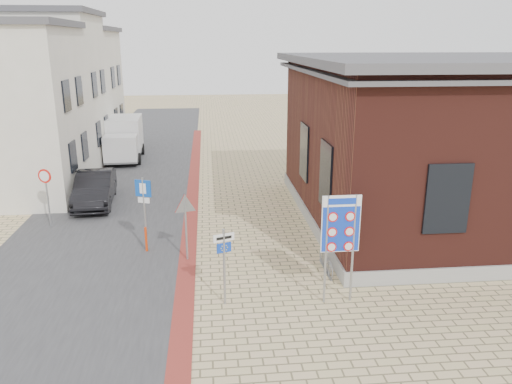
{
  "coord_description": "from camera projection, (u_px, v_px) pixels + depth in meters",
  "views": [
    {
      "loc": [
        -1.17,
        -12.74,
        7.37
      ],
      "look_at": [
        0.5,
        4.22,
        2.2
      ],
      "focal_mm": 35.0,
      "sensor_mm": 36.0,
      "label": 1
    }
  ],
  "objects": [
    {
      "name": "border_sign",
      "position": [
        341.0,
        226.0,
        14.06
      ],
      "size": [
        1.12,
        0.08,
        3.28
      ],
      "rotation": [
        0.0,
        0.0,
        0.01
      ],
      "color": "gray",
      "rests_on": "ground"
    },
    {
      "name": "speed_sign",
      "position": [
        46.0,
        188.0,
        20.17
      ],
      "size": [
        0.56,
        0.21,
        2.47
      ],
      "rotation": [
        0.0,
        0.0,
        -0.32
      ],
      "color": "gray",
      "rests_on": "ground"
    },
    {
      "name": "bike_rack",
      "position": [
        326.0,
        263.0,
        16.65
      ],
      "size": [
        0.08,
        1.8,
        0.6
      ],
      "color": "slate",
      "rests_on": "ground"
    },
    {
      "name": "road_strip",
      "position": [
        132.0,
        177.0,
        28.15
      ],
      "size": [
        7.0,
        60.0,
        0.02
      ],
      "primitive_type": "cube",
      "color": "#38383A",
      "rests_on": "ground"
    },
    {
      "name": "box_truck",
      "position": [
        124.0,
        139.0,
        31.99
      ],
      "size": [
        2.36,
        5.17,
        2.66
      ],
      "rotation": [
        0.0,
        0.0,
        0.05
      ],
      "color": "slate",
      "rests_on": "ground"
    },
    {
      "name": "yield_sign",
      "position": [
        185.0,
        211.0,
        17.01
      ],
      "size": [
        0.82,
        0.3,
        2.36
      ],
      "rotation": [
        0.0,
        0.0,
        0.29
      ],
      "color": "gray",
      "rests_on": "ground"
    },
    {
      "name": "sedan",
      "position": [
        95.0,
        188.0,
        23.33
      ],
      "size": [
        2.0,
        4.75,
        1.52
      ],
      "primitive_type": "imported",
      "rotation": [
        0.0,
        0.0,
        0.09
      ],
      "color": "black",
      "rests_on": "ground"
    },
    {
      "name": "townhouse_far",
      "position": [
        66.0,
        89.0,
        35.0
      ],
      "size": [
        7.4,
        6.4,
        8.3
      ],
      "color": "beige",
      "rests_on": "ground"
    },
    {
      "name": "bollard",
      "position": [
        146.0,
        239.0,
        18.09
      ],
      "size": [
        0.09,
        0.09,
        0.94
      ],
      "primitive_type": "cylinder",
      "rotation": [
        0.0,
        0.0,
        -0.12
      ],
      "color": "red",
      "rests_on": "ground"
    },
    {
      "name": "parking_sign",
      "position": [
        144.0,
        201.0,
        17.78
      ],
      "size": [
        0.58,
        0.26,
        2.76
      ],
      "rotation": [
        0.0,
        0.0,
        -0.37
      ],
      "color": "gray",
      "rests_on": "ground"
    },
    {
      "name": "brick_building",
      "position": [
        451.0,
        138.0,
        20.88
      ],
      "size": [
        13.0,
        13.0,
        6.8
      ],
      "color": "gray",
      "rests_on": "ground"
    },
    {
      "name": "townhouse_mid",
      "position": [
        38.0,
        91.0,
        29.17
      ],
      "size": [
        7.4,
        6.4,
        9.1
      ],
      "color": "beige",
      "rests_on": "ground"
    },
    {
      "name": "ground",
      "position": [
        253.0,
        308.0,
        14.38
      ],
      "size": [
        120.0,
        120.0,
        0.0
      ],
      "primitive_type": "plane",
      "color": "tan",
      "rests_on": "ground"
    },
    {
      "name": "essen_sign",
      "position": [
        224.0,
        255.0,
        14.15
      ],
      "size": [
        0.61,
        0.25,
        2.34
      ],
      "rotation": [
        0.0,
        0.0,
        0.35
      ],
      "color": "gray",
      "rests_on": "ground"
    },
    {
      "name": "curb_strip",
      "position": [
        192.0,
        202.0,
        23.72
      ],
      "size": [
        0.6,
        40.0,
        0.02
      ],
      "primitive_type": "cube",
      "color": "maroon",
      "rests_on": "ground"
    }
  ]
}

